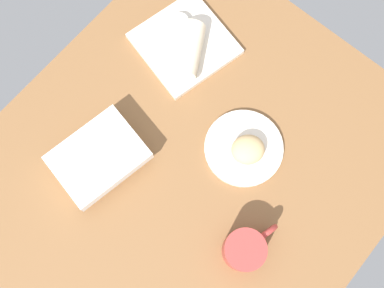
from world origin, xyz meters
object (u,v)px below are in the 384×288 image
at_px(scone_pastry, 248,150).
at_px(sauce_cup, 179,23).
at_px(round_plate, 244,148).
at_px(square_plate, 185,44).
at_px(book_stack, 99,157).
at_px(breakfast_wrap, 189,50).
at_px(coffee_mug, 245,249).

bearing_deg(scone_pastry, sauce_cup, 66.46).
height_order(round_plate, sauce_cup, sauce_cup).
height_order(square_plate, book_stack, book_stack).
bearing_deg(book_stack, breakfast_wrap, 1.87).
xyz_separation_m(book_stack, coffee_mug, (0.06, -0.40, 0.01)).
relative_size(scone_pastry, sauce_cup, 1.63).
bearing_deg(breakfast_wrap, sauce_cup, 116.90).
height_order(round_plate, coffee_mug, coffee_mug).
height_order(scone_pastry, book_stack, book_stack).
bearing_deg(square_plate, coffee_mug, -124.89).
bearing_deg(breakfast_wrap, scone_pastry, -50.37).
height_order(sauce_cup, book_stack, book_stack).
bearing_deg(square_plate, breakfast_wrap, -123.29).
height_order(scone_pastry, breakfast_wrap, breakfast_wrap).
distance_m(round_plate, square_plate, 0.31).
relative_size(sauce_cup, book_stack, 0.21).
bearing_deg(round_plate, sauce_cup, 66.33).
xyz_separation_m(scone_pastry, sauce_cup, (0.15, 0.34, -0.01)).
xyz_separation_m(square_plate, sauce_cup, (0.03, 0.04, 0.02)).
xyz_separation_m(round_plate, book_stack, (-0.24, 0.25, 0.03)).
distance_m(sauce_cup, coffee_mug, 0.58).
relative_size(scone_pastry, coffee_mug, 0.57).
height_order(sauce_cup, coffee_mug, coffee_mug).
bearing_deg(scone_pastry, breakfast_wrap, 69.44).
distance_m(scone_pastry, square_plate, 0.33).
relative_size(square_plate, coffee_mug, 1.58).
height_order(round_plate, breakfast_wrap, breakfast_wrap).
relative_size(breakfast_wrap, book_stack, 0.60).
xyz_separation_m(round_plate, square_plate, (0.12, 0.29, 0.00)).
relative_size(scone_pastry, book_stack, 0.34).
bearing_deg(sauce_cup, square_plate, -123.29).
height_order(round_plate, book_stack, book_stack).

